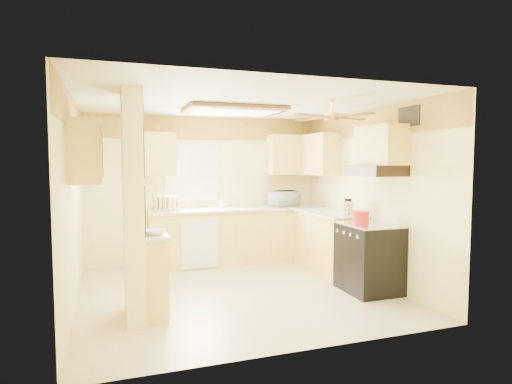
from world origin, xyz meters
name	(u,v)px	position (x,y,z in m)	size (l,w,h in m)	color
floor	(237,292)	(0.00, 0.00, 0.00)	(4.00, 4.00, 0.00)	beige
ceiling	(237,103)	(0.00, 0.00, 2.50)	(4.00, 4.00, 0.00)	white
wall_back	(206,189)	(0.00, 1.90, 1.25)	(4.00, 4.00, 0.00)	#FBEC99
wall_front	(297,217)	(0.00, -1.90, 1.25)	(4.00, 4.00, 0.00)	#FBEC99
wall_left	(72,204)	(-2.00, 0.00, 1.25)	(3.80, 3.80, 0.00)	#FBEC99
wall_right	(368,195)	(2.00, 0.00, 1.25)	(3.80, 3.80, 0.00)	#FBEC99
wallpaper_border	(206,128)	(0.00, 1.88, 2.30)	(4.00, 0.02, 0.40)	#FDCE4A
partition_column	(133,207)	(-1.35, -0.55, 1.25)	(0.20, 0.70, 2.50)	#FBEC99
partition_ledge	(155,277)	(-1.13, -0.55, 0.45)	(0.25, 0.55, 0.90)	#FFE26D
ledge_top	(154,235)	(-1.13, -0.55, 0.92)	(0.28, 0.58, 0.04)	silver
lower_cabinets_back	(239,236)	(0.50, 1.60, 0.45)	(3.00, 0.60, 0.90)	#FFE26D
lower_cabinets_right	(329,242)	(1.70, 0.60, 0.45)	(0.60, 1.40, 0.90)	#FFE26D
countertop_back	(239,209)	(0.50, 1.59, 0.92)	(3.04, 0.64, 0.04)	silver
countertop_right	(329,213)	(1.69, 0.60, 0.92)	(0.64, 1.44, 0.04)	silver
dishwasher_panel	(199,243)	(-0.25, 1.29, 0.43)	(0.58, 0.02, 0.80)	white
window	(192,172)	(-0.25, 1.89, 1.55)	(0.92, 0.02, 1.02)	white
upper_cab_back_left	(157,154)	(-0.85, 1.72, 1.85)	(0.60, 0.35, 0.70)	#FFE26D
upper_cab_back_right	(292,155)	(1.55, 1.72, 1.85)	(0.90, 0.35, 0.70)	#FFE26D
upper_cab_right	(318,155)	(1.82, 1.25, 1.85)	(0.35, 1.00, 0.70)	#FFE26D
upper_cab_left_wall	(86,152)	(-1.82, -0.25, 1.85)	(0.35, 0.75, 0.70)	#FFE26D
upper_cab_over_stove	(381,145)	(1.82, -0.55, 1.95)	(0.35, 0.76, 0.52)	#FFE26D
stove	(369,257)	(1.67, -0.55, 0.46)	(0.68, 0.77, 0.92)	black
range_hood	(375,170)	(1.74, -0.55, 1.62)	(0.50, 0.76, 0.14)	black
poster_menu	(142,151)	(-1.24, -0.55, 1.85)	(0.02, 0.42, 0.57)	black
poster_nashville	(143,211)	(-1.24, -0.55, 1.20)	(0.02, 0.42, 0.57)	black
ceiling_light_panel	(234,111)	(0.10, 0.50, 2.46)	(1.35, 0.95, 0.06)	brown
ceiling_fan	(332,117)	(1.00, -0.70, 2.29)	(1.15, 1.15, 0.26)	gold
vent_grate	(409,116)	(1.98, -0.90, 2.30)	(0.02, 0.40, 0.25)	black
microwave	(284,199)	(1.33, 1.58, 1.08)	(0.49, 0.33, 0.27)	white
bowl	(155,232)	(-1.13, -0.64, 0.97)	(0.24, 0.24, 0.06)	white
dutch_oven	(361,217)	(1.61, -0.43, 1.00)	(0.24, 0.24, 0.16)	red
kettle	(348,208)	(1.72, 0.08, 1.06)	(0.17, 0.17, 0.26)	silver
dish_rack	(165,205)	(-0.74, 1.59, 1.03)	(0.41, 0.31, 0.24)	tan
utensil_crock	(223,204)	(0.24, 1.67, 1.01)	(0.10, 0.10, 0.21)	white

